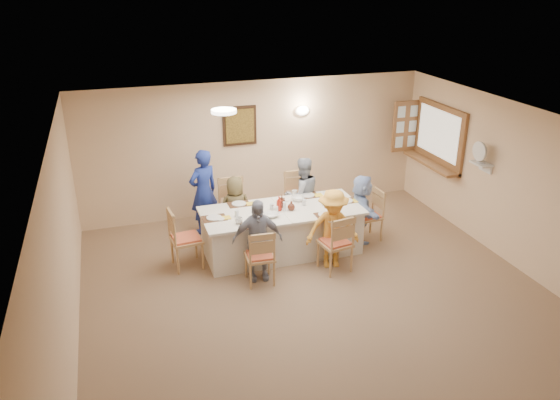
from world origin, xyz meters
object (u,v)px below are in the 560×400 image
object	(u,v)px
serving_hatch	(439,135)
diner_front_right	(333,229)
desk_fan	(481,155)
chair_back_right	(300,201)
chair_front_right	(335,242)
condiment_ketchup	(279,204)
diner_back_right	(302,195)
dining_table	(282,231)
chair_back_left	(234,209)
diner_back_left	(236,209)
diner_front_left	(257,240)
caregiver	(204,192)
chair_front_left	(260,255)
diner_right_end	(361,208)
chair_left_end	(186,238)
chair_right_end	(368,215)

from	to	relation	value
serving_hatch	diner_front_right	xyz separation A→B (m)	(-2.69, -1.41, -0.86)
desk_fan	chair_back_right	xyz separation A→B (m)	(-2.58, 1.42, -1.04)
chair_front_right	condiment_ketchup	size ratio (longest dim) A/B	4.00
diner_back_right	dining_table	bearing A→B (deg)	41.39
diner_front_right	condiment_ketchup	world-z (taller)	diner_front_right
chair_back_left	chair_front_right	bearing A→B (deg)	-52.33
condiment_ketchup	diner_back_left	bearing A→B (deg)	128.07
diner_front_left	caregiver	distance (m)	1.89
diner_back_right	diner_front_left	world-z (taller)	diner_back_right
chair_front_left	diner_front_right	bearing A→B (deg)	-170.18
diner_right_end	chair_left_end	bearing A→B (deg)	101.78
diner_front_right	caregiver	world-z (taller)	caregiver
chair_back_right	chair_right_end	size ratio (longest dim) A/B	1.15
desk_fan	diner_back_left	xyz separation A→B (m)	(-3.78, 1.30, -0.98)
chair_back_right	desk_fan	bearing A→B (deg)	-28.54
diner_back_right	diner_front_right	xyz separation A→B (m)	(0.00, -1.36, -0.04)
chair_front_left	chair_back_left	bearing A→B (deg)	-85.89
diner_right_end	chair_right_end	bearing A→B (deg)	-78.22
dining_table	chair_back_right	xyz separation A→B (m)	(0.60, 0.80, 0.13)
dining_table	chair_back_left	world-z (taller)	chair_back_left
chair_back_left	diner_right_end	distance (m)	2.17
diner_front_left	caregiver	xyz separation A→B (m)	(-0.45, 1.83, 0.12)
diner_right_end	diner_front_right	bearing A→B (deg)	141.45
diner_back_left	diner_front_left	size ratio (longest dim) A/B	0.90
serving_hatch	chair_right_end	bearing A→B (deg)	-157.37
chair_front_left	diner_right_end	distance (m)	2.18
dining_table	diner_back_right	xyz separation A→B (m)	(0.60, 0.68, 0.30)
chair_front_left	diner_front_right	size ratio (longest dim) A/B	0.69
caregiver	diner_back_right	bearing A→B (deg)	140.67
chair_right_end	diner_back_right	size ratio (longest dim) A/B	0.66
dining_table	condiment_ketchup	bearing A→B (deg)	-159.53
condiment_ketchup	dining_table	bearing A→B (deg)	20.47
chair_front_left	diner_front_left	bearing A→B (deg)	-85.89
desk_fan	chair_front_left	world-z (taller)	desk_fan
dining_table	chair_back_right	bearing A→B (deg)	53.13
chair_front_right	chair_right_end	bearing A→B (deg)	-148.41
chair_back_left	dining_table	bearing A→B (deg)	-52.33
chair_right_end	diner_back_left	distance (m)	2.26
chair_back_right	chair_front_right	size ratio (longest dim) A/B	1.08
serving_hatch	condiment_ketchup	world-z (taller)	serving_hatch
chair_back_right	diner_right_end	size ratio (longest dim) A/B	0.87
diner_front_left	diner_right_end	bearing A→B (deg)	26.22
dining_table	diner_front_right	distance (m)	0.94
diner_front_right	condiment_ketchup	size ratio (longest dim) A/B	5.39
diner_back_right	condiment_ketchup	world-z (taller)	diner_back_right
caregiver	chair_back_left	bearing A→B (deg)	118.70
dining_table	diner_front_right	world-z (taller)	diner_front_right
chair_back_right	chair_left_end	world-z (taller)	chair_back_right
dining_table	chair_front_left	size ratio (longest dim) A/B	2.90
chair_front_right	diner_back_left	world-z (taller)	diner_back_left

